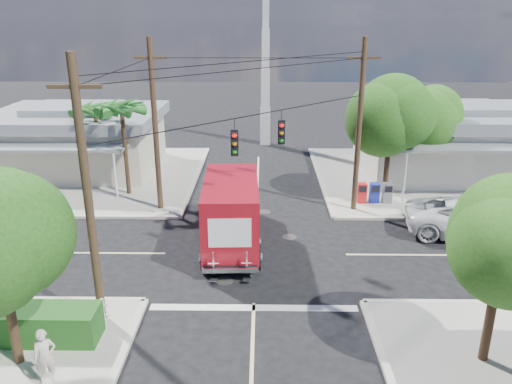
{
  "coord_description": "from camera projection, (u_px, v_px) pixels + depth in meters",
  "views": [
    {
      "loc": [
        0.29,
        -19.84,
        9.97
      ],
      "look_at": [
        0.0,
        2.0,
        2.2
      ],
      "focal_mm": 35.0,
      "sensor_mm": 36.0,
      "label": 1
    }
  ],
  "objects": [
    {
      "name": "building_ne",
      "position": [
        450.0,
        140.0,
        32.38
      ],
      "size": [
        11.8,
        10.2,
        4.5
      ],
      "color": "silver",
      "rests_on": "sidewalk_ne"
    },
    {
      "name": "pedestrian",
      "position": [
        45.0,
        357.0,
        13.89
      ],
      "size": [
        0.73,
        0.64,
        1.69
      ],
      "primitive_type": "imported",
      "rotation": [
        0.0,
        0.0,
        0.46
      ],
      "color": "beige",
      "rests_on": "sidewalk_sw"
    },
    {
      "name": "radio_tower",
      "position": [
        265.0,
        74.0,
        38.98
      ],
      "size": [
        0.8,
        0.8,
        17.0
      ],
      "color": "silver",
      "rests_on": "ground"
    },
    {
      "name": "sidewalk_ne",
      "position": [
        426.0,
        178.0,
        32.13
      ],
      "size": [
        14.12,
        14.12,
        0.14
      ],
      "color": "#9F998F",
      "rests_on": "ground"
    },
    {
      "name": "ground",
      "position": [
        255.0,
        254.0,
        22.04
      ],
      "size": [
        120.0,
        120.0,
        0.0
      ],
      "primitive_type": "plane",
      "color": "black",
      "rests_on": "ground"
    },
    {
      "name": "tree_se",
      "position": [
        505.0,
        242.0,
        13.77
      ],
      "size": [
        3.67,
        3.54,
        5.62
      ],
      "color": "#422D1C",
      "rests_on": "sidewalk_se"
    },
    {
      "name": "sidewalk_nw",
      "position": [
        91.0,
        176.0,
        32.4
      ],
      "size": [
        14.12,
        14.12,
        0.14
      ],
      "color": "#9F998F",
      "rests_on": "ground"
    },
    {
      "name": "picket_fence",
      "position": [
        20.0,
        310.0,
        16.63
      ],
      "size": [
        5.94,
        0.06,
        1.0
      ],
      "color": "silver",
      "rests_on": "sidewalk_sw"
    },
    {
      "name": "vending_boxes",
      "position": [
        374.0,
        193.0,
        27.57
      ],
      "size": [
        1.9,
        0.5,
        1.1
      ],
      "color": "red",
      "rests_on": "sidewalk_ne"
    },
    {
      "name": "building_nw",
      "position": [
        78.0,
        138.0,
        33.19
      ],
      "size": [
        10.8,
        10.2,
        4.3
      ],
      "color": "beige",
      "rests_on": "sidewalk_nw"
    },
    {
      "name": "palm_nw_front",
      "position": [
        122.0,
        110.0,
        27.51
      ],
      "size": [
        3.01,
        3.08,
        5.59
      ],
      "color": "#422D1C",
      "rests_on": "sidewalk_nw"
    },
    {
      "name": "delivery_truck",
      "position": [
        232.0,
        210.0,
        22.54
      ],
      "size": [
        2.68,
        7.6,
        3.25
      ],
      "color": "black",
      "rests_on": "ground"
    },
    {
      "name": "tree_ne_front",
      "position": [
        391.0,
        118.0,
        26.72
      ],
      "size": [
        4.21,
        4.14,
        6.66
      ],
      "color": "#422D1C",
      "rests_on": "sidewalk_ne"
    },
    {
      "name": "road_markings",
      "position": [
        255.0,
        270.0,
        20.65
      ],
      "size": [
        32.0,
        32.0,
        0.01
      ],
      "color": "beige",
      "rests_on": "ground"
    },
    {
      "name": "utility_poles",
      "position": [
        220.0,
        142.0,
        22.0
      ],
      "size": [
        12.0,
        10.68,
        9.0
      ],
      "color": "#473321",
      "rests_on": "ground"
    },
    {
      "name": "palm_nw_back",
      "position": [
        95.0,
        111.0,
        29.07
      ],
      "size": [
        3.01,
        3.08,
        5.19
      ],
      "color": "#422D1C",
      "rests_on": "sidewalk_nw"
    },
    {
      "name": "parked_car",
      "position": [
        474.0,
        219.0,
        23.6
      ],
      "size": [
        6.7,
        4.02,
        1.74
      ],
      "primitive_type": "imported",
      "rotation": [
        0.0,
        0.0,
        1.38
      ],
      "color": "silver",
      "rests_on": "ground"
    },
    {
      "name": "hedge_sw",
      "position": [
        2.0,
        324.0,
        15.88
      ],
      "size": [
        6.2,
        1.2,
        1.1
      ],
      "primitive_type": "cube",
      "color": "#184B1B",
      "rests_on": "sidewalk_sw"
    },
    {
      "name": "tree_ne_back",
      "position": [
        426.0,
        120.0,
        28.95
      ],
      "size": [
        3.77,
        3.66,
        5.82
      ],
      "color": "#422D1C",
      "rests_on": "sidewalk_ne"
    }
  ]
}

